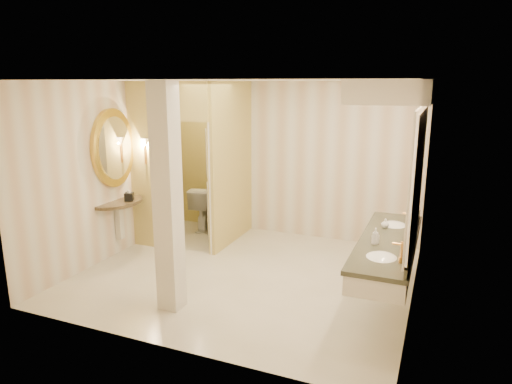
% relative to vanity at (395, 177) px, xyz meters
% --- Properties ---
extents(floor, '(4.50, 4.50, 0.00)m').
position_rel_vanity_xyz_m(floor, '(-1.98, 0.24, -1.63)').
color(floor, beige).
rests_on(floor, ground).
extents(ceiling, '(4.50, 4.50, 0.00)m').
position_rel_vanity_xyz_m(ceiling, '(-1.98, 0.24, 1.07)').
color(ceiling, white).
rests_on(ceiling, wall_back).
extents(wall_back, '(4.50, 0.02, 2.70)m').
position_rel_vanity_xyz_m(wall_back, '(-1.98, 2.24, -0.28)').
color(wall_back, beige).
rests_on(wall_back, floor).
extents(wall_front, '(4.50, 0.02, 2.70)m').
position_rel_vanity_xyz_m(wall_front, '(-1.98, -1.76, -0.28)').
color(wall_front, beige).
rests_on(wall_front, floor).
extents(wall_left, '(0.02, 4.00, 2.70)m').
position_rel_vanity_xyz_m(wall_left, '(-4.23, 0.24, -0.28)').
color(wall_left, beige).
rests_on(wall_left, floor).
extents(wall_right, '(0.02, 4.00, 2.70)m').
position_rel_vanity_xyz_m(wall_right, '(0.27, 0.24, -0.28)').
color(wall_right, beige).
rests_on(wall_right, floor).
extents(toilet_closet, '(1.50, 1.55, 2.70)m').
position_rel_vanity_xyz_m(toilet_closet, '(-3.11, 1.21, -0.24)').
color(toilet_closet, '#D4C66F').
rests_on(toilet_closet, floor).
extents(wall_sconce, '(0.14, 0.14, 0.42)m').
position_rel_vanity_xyz_m(wall_sconce, '(-3.90, 0.67, 0.10)').
color(wall_sconce, gold).
rests_on(wall_sconce, toilet_closet).
extents(vanity, '(0.75, 2.45, 2.09)m').
position_rel_vanity_xyz_m(vanity, '(0.00, 0.00, 0.00)').
color(vanity, beige).
rests_on(vanity, floor).
extents(console_shelf, '(0.92, 0.92, 1.91)m').
position_rel_vanity_xyz_m(console_shelf, '(-4.19, 0.26, -0.29)').
color(console_shelf, black).
rests_on(console_shelf, floor).
extents(pillar, '(0.26, 0.26, 2.70)m').
position_rel_vanity_xyz_m(pillar, '(-2.42, -0.98, -0.28)').
color(pillar, beige).
rests_on(pillar, floor).
extents(tissue_box, '(0.17, 0.17, 0.13)m').
position_rel_vanity_xyz_m(tissue_box, '(-4.00, 0.32, -0.69)').
color(tissue_box, black).
rests_on(tissue_box, console_shelf).
extents(toilet, '(0.57, 0.86, 0.82)m').
position_rel_vanity_xyz_m(toilet, '(-3.51, 1.93, -1.22)').
color(toilet, white).
rests_on(toilet, floor).
extents(soap_bottle_a, '(0.08, 0.08, 0.15)m').
position_rel_vanity_xyz_m(soap_bottle_a, '(-0.15, -0.22, -0.68)').
color(soap_bottle_a, beige).
rests_on(soap_bottle_a, vanity).
extents(soap_bottle_b, '(0.11, 0.11, 0.12)m').
position_rel_vanity_xyz_m(soap_bottle_b, '(-0.12, 0.42, -0.69)').
color(soap_bottle_b, silver).
rests_on(soap_bottle_b, vanity).
extents(soap_bottle_c, '(0.08, 0.08, 0.19)m').
position_rel_vanity_xyz_m(soap_bottle_c, '(-0.15, -0.24, -0.66)').
color(soap_bottle_c, '#C6B28C').
rests_on(soap_bottle_c, vanity).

